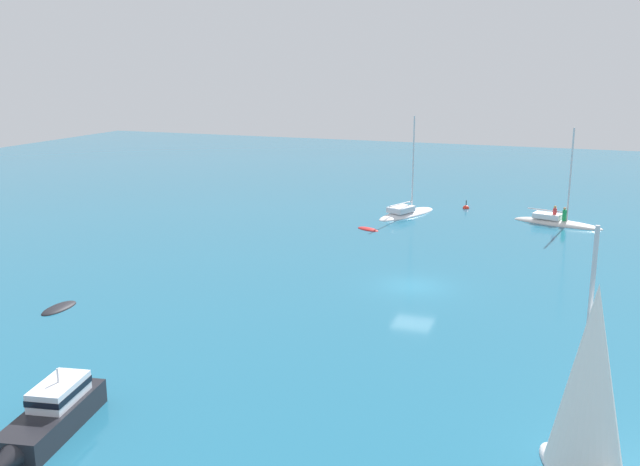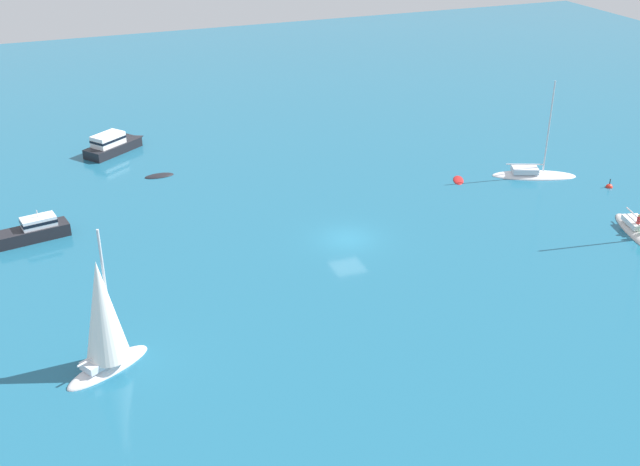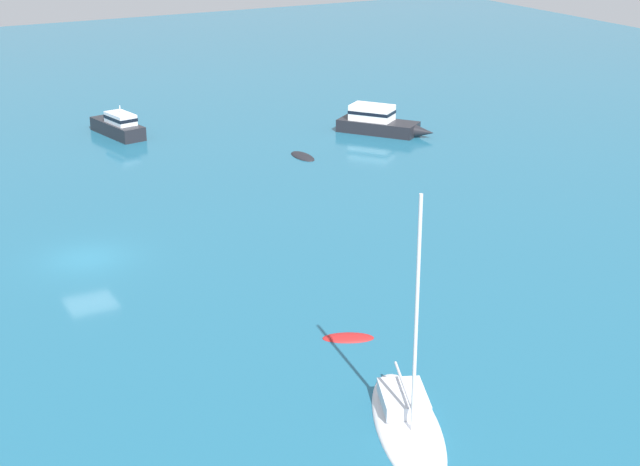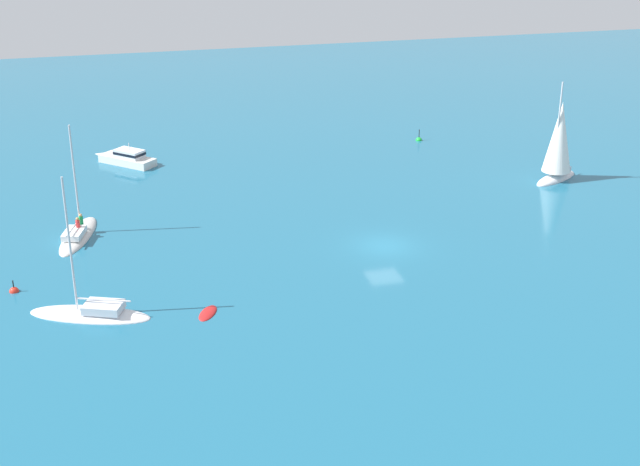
% 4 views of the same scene
% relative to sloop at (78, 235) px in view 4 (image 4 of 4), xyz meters
% --- Properties ---
extents(ground_plane, '(160.64, 160.64, 0.00)m').
position_rel_sloop_xyz_m(ground_plane, '(7.47, 21.70, -0.13)').
color(ground_plane, '#1E607F').
extents(sloop, '(7.94, 3.89, 8.81)m').
position_rel_sloop_xyz_m(sloop, '(0.00, 0.00, 0.00)').
color(sloop, silver).
rests_on(sloop, ground).
extents(motor_cruiser, '(5.79, 5.83, 2.09)m').
position_rel_sloop_xyz_m(motor_cruiser, '(-17.19, 4.54, 0.46)').
color(motor_cruiser, silver).
rests_on(motor_cruiser, ground).
extents(sailboat, '(5.04, 7.99, 9.35)m').
position_rel_sloop_xyz_m(sailboat, '(13.21, 0.75, -0.01)').
color(sailboat, white).
rests_on(sailboat, ground).
extents(tender, '(2.37, 1.81, 0.30)m').
position_rel_sloop_xyz_m(tender, '(14.75, 7.71, -0.13)').
color(tender, '#B21E1E').
rests_on(tender, ground).
extents(yacht, '(4.19, 5.67, 9.34)m').
position_rel_sloop_xyz_m(yacht, '(-2.92, 41.20, 3.00)').
color(yacht, white).
rests_on(yacht, ground).
extents(channel_buoy, '(0.64, 0.64, 1.46)m').
position_rel_sloop_xyz_m(channel_buoy, '(-17.57, 33.83, -0.12)').
color(channel_buoy, green).
rests_on(channel_buoy, ground).
extents(mooring_buoy, '(0.63, 0.63, 1.11)m').
position_rel_sloop_xyz_m(mooring_buoy, '(8.51, -4.07, -0.13)').
color(mooring_buoy, red).
rests_on(mooring_buoy, ground).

